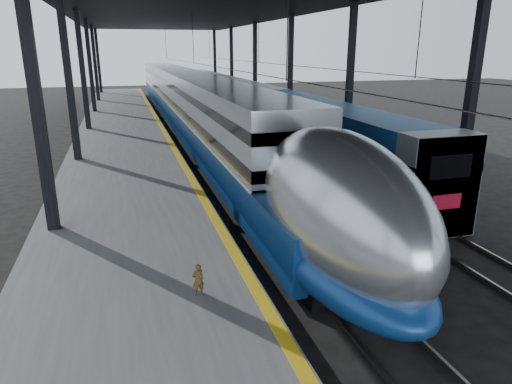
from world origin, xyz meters
name	(u,v)px	position (x,y,z in m)	size (l,w,h in m)	color
ground	(276,309)	(0.00, 0.00, 0.00)	(160.00, 160.00, 0.00)	black
platform	(124,147)	(-3.50, 20.00, 0.50)	(6.00, 80.00, 1.00)	#4C4C4F
yellow_strip	(167,137)	(-0.70, 20.00, 1.00)	(0.30, 80.00, 0.01)	gold
rails	(245,146)	(4.50, 20.00, 0.08)	(6.52, 80.00, 0.16)	slate
canopy	(203,4)	(1.90, 20.00, 9.12)	(18.00, 75.00, 9.47)	black
tgv_train	(189,104)	(2.00, 28.31, 2.17)	(3.23, 65.20, 4.63)	silver
second_train	(243,103)	(7.00, 29.83, 1.90)	(2.72, 56.05, 3.75)	#164D8F
child	(198,280)	(-2.05, -0.43, 1.40)	(0.29, 0.19, 0.79)	#543B1C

